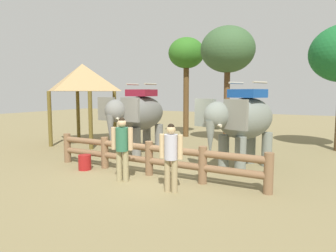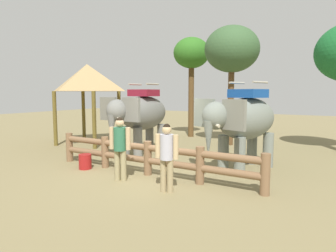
{
  "view_description": "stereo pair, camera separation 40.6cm",
  "coord_description": "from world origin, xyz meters",
  "px_view_note": "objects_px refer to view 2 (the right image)",
  "views": [
    {
      "loc": [
        4.81,
        -7.8,
        2.53
      ],
      "look_at": [
        0.0,
        1.33,
        1.4
      ],
      "focal_mm": 32.75,
      "sensor_mm": 36.0,
      "label": 1
    },
    {
      "loc": [
        5.17,
        -7.6,
        2.53
      ],
      "look_at": [
        0.0,
        1.33,
        1.4
      ],
      "focal_mm": 32.75,
      "sensor_mm": 36.0,
      "label": 2
    }
  ],
  "objects_px": {
    "tourist_man_in_blue": "(167,153)",
    "feed_bucket": "(85,162)",
    "thatched_shelter": "(87,79)",
    "tree_far_right": "(232,50)",
    "tree_back_center": "(191,55)",
    "tourist_woman_in_black": "(120,144)",
    "log_fence": "(148,155)",
    "elephant_near_left": "(140,115)",
    "elephant_center": "(243,121)"
  },
  "relations": [
    {
      "from": "tree_far_right",
      "to": "feed_bucket",
      "type": "height_order",
      "value": "tree_far_right"
    },
    {
      "from": "elephant_near_left",
      "to": "feed_bucket",
      "type": "distance_m",
      "value": 3.25
    },
    {
      "from": "elephant_near_left",
      "to": "thatched_shelter",
      "type": "xyz_separation_m",
      "value": [
        -3.8,
        0.93,
        1.57
      ]
    },
    {
      "from": "thatched_shelter",
      "to": "tree_far_right",
      "type": "xyz_separation_m",
      "value": [
        6.24,
        3.12,
        1.31
      ]
    },
    {
      "from": "tourist_woman_in_black",
      "to": "tree_back_center",
      "type": "bearing_deg",
      "value": 103.29
    },
    {
      "from": "tree_far_right",
      "to": "tourist_man_in_blue",
      "type": "bearing_deg",
      "value": -83.14
    },
    {
      "from": "log_fence",
      "to": "elephant_near_left",
      "type": "distance_m",
      "value": 3.37
    },
    {
      "from": "feed_bucket",
      "to": "tourist_woman_in_black",
      "type": "bearing_deg",
      "value": -14.32
    },
    {
      "from": "tree_back_center",
      "to": "elephant_near_left",
      "type": "bearing_deg",
      "value": -85.36
    },
    {
      "from": "tree_back_center",
      "to": "tree_far_right",
      "type": "bearing_deg",
      "value": -29.42
    },
    {
      "from": "tourist_woman_in_black",
      "to": "thatched_shelter",
      "type": "height_order",
      "value": "thatched_shelter"
    },
    {
      "from": "tourist_woman_in_black",
      "to": "elephant_center",
      "type": "bearing_deg",
      "value": 47.99
    },
    {
      "from": "elephant_near_left",
      "to": "elephant_center",
      "type": "relative_size",
      "value": 0.99
    },
    {
      "from": "log_fence",
      "to": "tree_far_right",
      "type": "relative_size",
      "value": 1.3
    },
    {
      "from": "thatched_shelter",
      "to": "elephant_near_left",
      "type": "bearing_deg",
      "value": -13.71
    },
    {
      "from": "tourist_man_in_blue",
      "to": "thatched_shelter",
      "type": "height_order",
      "value": "thatched_shelter"
    },
    {
      "from": "elephant_near_left",
      "to": "thatched_shelter",
      "type": "height_order",
      "value": "thatched_shelter"
    },
    {
      "from": "tree_back_center",
      "to": "tree_far_right",
      "type": "xyz_separation_m",
      "value": [
        2.89,
        -1.63,
        -0.1
      ]
    },
    {
      "from": "tourist_man_in_blue",
      "to": "thatched_shelter",
      "type": "distance_m",
      "value": 8.76
    },
    {
      "from": "log_fence",
      "to": "tourist_man_in_blue",
      "type": "distance_m",
      "value": 1.79
    },
    {
      "from": "log_fence",
      "to": "elephant_near_left",
      "type": "height_order",
      "value": "elephant_near_left"
    },
    {
      "from": "elephant_near_left",
      "to": "feed_bucket",
      "type": "relative_size",
      "value": 6.87
    },
    {
      "from": "tourist_woman_in_black",
      "to": "feed_bucket",
      "type": "height_order",
      "value": "tourist_woman_in_black"
    },
    {
      "from": "thatched_shelter",
      "to": "tree_back_center",
      "type": "xyz_separation_m",
      "value": [
        3.34,
        4.75,
        1.41
      ]
    },
    {
      "from": "tree_back_center",
      "to": "feed_bucket",
      "type": "height_order",
      "value": "tree_back_center"
    },
    {
      "from": "thatched_shelter",
      "to": "tree_far_right",
      "type": "relative_size",
      "value": 0.69
    },
    {
      "from": "elephant_center",
      "to": "tourist_man_in_blue",
      "type": "distance_m",
      "value": 3.39
    },
    {
      "from": "thatched_shelter",
      "to": "feed_bucket",
      "type": "xyz_separation_m",
      "value": [
        3.61,
        -3.86,
        -2.95
      ]
    },
    {
      "from": "elephant_center",
      "to": "tree_far_right",
      "type": "bearing_deg",
      "value": 113.24
    },
    {
      "from": "tree_far_right",
      "to": "tree_back_center",
      "type": "bearing_deg",
      "value": 150.58
    },
    {
      "from": "log_fence",
      "to": "tourist_woman_in_black",
      "type": "bearing_deg",
      "value": -110.03
    },
    {
      "from": "elephant_center",
      "to": "tree_back_center",
      "type": "bearing_deg",
      "value": 128.22
    },
    {
      "from": "thatched_shelter",
      "to": "tree_far_right",
      "type": "bearing_deg",
      "value": 26.58
    },
    {
      "from": "tourist_man_in_blue",
      "to": "feed_bucket",
      "type": "distance_m",
      "value": 3.69
    },
    {
      "from": "log_fence",
      "to": "tree_far_right",
      "type": "xyz_separation_m",
      "value": [
        0.41,
        6.54,
        3.9
      ]
    },
    {
      "from": "tourist_woman_in_black",
      "to": "tree_back_center",
      "type": "distance_m",
      "value": 9.99
    },
    {
      "from": "tourist_woman_in_black",
      "to": "tree_far_right",
      "type": "xyz_separation_m",
      "value": [
        0.74,
        7.46,
        3.45
      ]
    },
    {
      "from": "thatched_shelter",
      "to": "elephant_center",
      "type": "bearing_deg",
      "value": -9.54
    },
    {
      "from": "elephant_center",
      "to": "feed_bucket",
      "type": "relative_size",
      "value": 6.96
    },
    {
      "from": "elephant_near_left",
      "to": "tourist_woman_in_black",
      "type": "distance_m",
      "value": 3.85
    },
    {
      "from": "log_fence",
      "to": "tree_back_center",
      "type": "height_order",
      "value": "tree_back_center"
    },
    {
      "from": "elephant_center",
      "to": "tree_back_center",
      "type": "distance_m",
      "value": 8.34
    },
    {
      "from": "elephant_center",
      "to": "tourist_man_in_blue",
      "type": "bearing_deg",
      "value": -107.57
    },
    {
      "from": "log_fence",
      "to": "tree_far_right",
      "type": "distance_m",
      "value": 7.63
    },
    {
      "from": "elephant_near_left",
      "to": "tree_far_right",
      "type": "relative_size",
      "value": 0.6
    },
    {
      "from": "log_fence",
      "to": "elephant_center",
      "type": "height_order",
      "value": "elephant_center"
    },
    {
      "from": "tree_far_right",
      "to": "feed_bucket",
      "type": "distance_m",
      "value": 8.59
    },
    {
      "from": "log_fence",
      "to": "tree_far_right",
      "type": "height_order",
      "value": "tree_far_right"
    },
    {
      "from": "tourist_woman_in_black",
      "to": "feed_bucket",
      "type": "distance_m",
      "value": 2.1
    },
    {
      "from": "log_fence",
      "to": "feed_bucket",
      "type": "distance_m",
      "value": 2.28
    }
  ]
}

